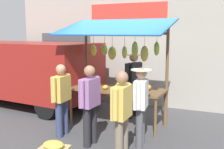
{
  "coord_description": "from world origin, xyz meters",
  "views": [
    {
      "loc": [
        -2.67,
        6.0,
        2.18
      ],
      "look_at": [
        0.0,
        0.3,
        1.25
      ],
      "focal_mm": 46.0,
      "sensor_mm": 36.0,
      "label": 1
    }
  ],
  "objects": [
    {
      "name": "shopper_in_grey_tee",
      "position": [
        -0.02,
        1.34,
        0.89
      ],
      "size": [
        0.22,
        0.68,
        1.56
      ],
      "rotation": [
        0.0,
        0.0,
        -1.57
      ],
      "color": "#232328",
      "rests_on": "ground"
    },
    {
      "name": "parked_van",
      "position": [
        3.4,
        -0.62,
        1.12
      ],
      "size": [
        4.53,
        2.2,
        1.88
      ],
      "rotation": [
        0.0,
        0.0,
        -0.08
      ],
      "color": "maroon",
      "rests_on": "ground"
    },
    {
      "name": "shopper_in_striped_shirt",
      "position": [
        -0.86,
        1.76,
        0.89
      ],
      "size": [
        0.24,
        0.67,
        1.56
      ],
      "rotation": [
        0.0,
        0.0,
        -1.53
      ],
      "color": "#726656",
      "rests_on": "ground"
    },
    {
      "name": "street_backdrop",
      "position": [
        0.06,
        -2.2,
        1.7
      ],
      "size": [
        9.0,
        0.3,
        3.4
      ],
      "color": "#9E998E",
      "rests_on": "ground"
    },
    {
      "name": "shopper_with_ponytail",
      "position": [
        -0.91,
        0.95,
        0.89
      ],
      "size": [
        0.39,
        0.66,
        1.52
      ],
      "rotation": [
        0.0,
        0.0,
        -1.4
      ],
      "color": "#4C4C51",
      "rests_on": "ground"
    },
    {
      "name": "shopper_with_shopping_bag",
      "position": [
        0.78,
        1.14,
        0.87
      ],
      "size": [
        0.26,
        0.66,
        1.53
      ],
      "rotation": [
        0.0,
        0.0,
        -1.49
      ],
      "color": "navy",
      "rests_on": "ground"
    },
    {
      "name": "market_stall",
      "position": [
        -0.01,
        -0.05,
        1.55
      ],
      "size": [
        2.5,
        1.46,
        2.5
      ],
      "color": "brown",
      "rests_on": "ground"
    },
    {
      "name": "ground_plane",
      "position": [
        0.0,
        0.0,
        0.0
      ],
      "size": [
        40.0,
        40.0,
        0.0
      ],
      "primitive_type": "plane",
      "color": "#424244"
    },
    {
      "name": "vendor_with_sunhat",
      "position": [
        -0.12,
        -0.75,
        0.99
      ],
      "size": [
        0.43,
        0.7,
        1.67
      ],
      "rotation": [
        0.0,
        0.0,
        1.4
      ],
      "color": "#232328",
      "rests_on": "ground"
    }
  ]
}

